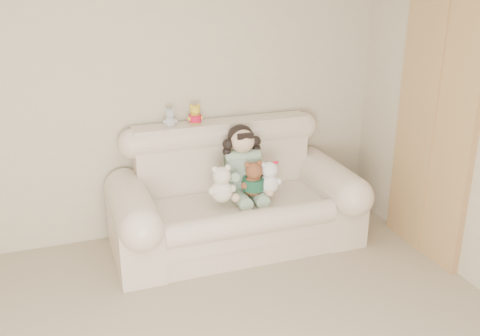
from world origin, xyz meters
name	(u,v)px	position (x,y,z in m)	size (l,w,h in m)	color
wall_back	(131,93)	(0.00, 2.50, 1.30)	(4.50, 4.50, 0.00)	#C5B29C
sofa	(236,190)	(0.75, 2.00, 0.52)	(2.10, 0.95, 1.03)	#FFE6CD
door_panel	(434,132)	(2.22, 1.40, 1.05)	(0.06, 0.90, 2.10)	#C07C52
seated_child	(242,161)	(0.83, 2.08, 0.74)	(0.38, 0.47, 0.64)	#357546
brown_teddy	(253,175)	(0.86, 1.88, 0.68)	(0.23, 0.18, 0.35)	brown
white_cat	(269,174)	(0.99, 1.87, 0.67)	(0.22, 0.17, 0.34)	white
cream_teddy	(221,180)	(0.57, 1.85, 0.68)	(0.23, 0.18, 0.37)	white
yellow_mini_bear	(195,113)	(0.51, 2.36, 1.12)	(0.14, 0.11, 0.22)	yellow
grey_mini_plush	(170,116)	(0.28, 2.35, 1.11)	(0.13, 0.10, 0.20)	#B8B9C0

